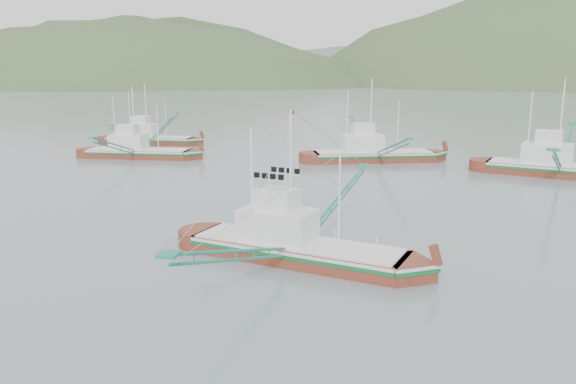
% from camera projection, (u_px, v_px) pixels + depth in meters
% --- Properties ---
extents(ground, '(1200.00, 1200.00, 0.00)m').
position_uv_depth(ground, '(269.00, 271.00, 31.11)').
color(ground, slate).
rests_on(ground, ground).
extents(main_boat, '(13.33, 22.80, 9.45)m').
position_uv_depth(main_boat, '(295.00, 230.00, 32.59)').
color(main_boat, maroon).
rests_on(main_boat, ground).
extents(bg_boat_left, '(13.19, 23.72, 9.60)m').
position_uv_depth(bg_boat_left, '(137.00, 147.00, 70.81)').
color(bg_boat_left, maroon).
rests_on(bg_boat_left, ground).
extents(bg_boat_right, '(15.26, 25.92, 10.84)m').
position_uv_depth(bg_boat_right, '(561.00, 156.00, 58.32)').
color(bg_boat_right, maroon).
rests_on(bg_boat_right, ground).
extents(bg_boat_far, '(14.99, 25.66, 10.63)m').
position_uv_depth(bg_boat_far, '(373.00, 145.00, 67.91)').
color(bg_boat_far, maroon).
rests_on(bg_boat_far, ground).
extents(bg_boat_extra, '(13.08, 23.71, 9.60)m').
position_uv_depth(bg_boat_extra, '(149.00, 135.00, 83.81)').
color(bg_boat_extra, maroon).
rests_on(bg_boat_extra, ground).
extents(headland_left, '(448.00, 308.00, 210.00)m').
position_uv_depth(headland_left, '(130.00, 85.00, 408.10)').
color(headland_left, '#3C532A').
rests_on(headland_left, ground).
extents(ridge_distant, '(960.00, 400.00, 240.00)m').
position_uv_depth(ridge_distant, '(413.00, 81.00, 564.63)').
color(ridge_distant, slate).
rests_on(ridge_distant, ground).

